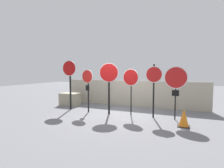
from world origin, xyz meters
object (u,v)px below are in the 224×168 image
object	(u,v)px
stop_sign_2	(109,79)
stop_sign_3	(131,80)
stop_sign_0	(70,75)
stop_sign_5	(176,80)
stop_sign_4	(154,80)
traffic_cone_0	(184,118)
stop_sign_1	(88,81)
storage_crate	(70,99)

from	to	relation	value
stop_sign_2	stop_sign_3	distance (m)	1.00
stop_sign_0	stop_sign_5	size ratio (longest dim) A/B	1.17
stop_sign_5	stop_sign_4	bearing A→B (deg)	179.21
stop_sign_2	traffic_cone_0	xyz separation A→B (m)	(3.22, -0.61, -1.33)
stop_sign_1	stop_sign_3	size ratio (longest dim) A/B	0.99
stop_sign_0	stop_sign_5	distance (m)	5.17
stop_sign_1	stop_sign_2	bearing A→B (deg)	11.60
stop_sign_1	stop_sign_5	size ratio (longest dim) A/B	0.95
stop_sign_2	stop_sign_3	world-z (taller)	stop_sign_2
traffic_cone_0	stop_sign_3	bearing A→B (deg)	159.56
stop_sign_4	stop_sign_5	xyz separation A→B (m)	(0.88, -0.00, 0.02)
stop_sign_5	traffic_cone_0	size ratio (longest dim) A/B	3.32
stop_sign_1	storage_crate	xyz separation A→B (m)	(-1.91, 1.18, -1.15)
stop_sign_1	stop_sign_3	xyz separation A→B (m)	(2.08, 0.26, 0.09)
stop_sign_3	stop_sign_1	bearing A→B (deg)	-164.06
stop_sign_0	storage_crate	xyz separation A→B (m)	(-0.74, 0.99, -1.43)
stop_sign_0	stop_sign_1	world-z (taller)	stop_sign_0
stop_sign_3	stop_sign_5	xyz separation A→B (m)	(1.91, -0.05, 0.03)
stop_sign_4	stop_sign_2	bearing A→B (deg)	173.91
stop_sign_1	stop_sign_5	distance (m)	4.00
stop_sign_3	stop_sign_4	distance (m)	1.03
traffic_cone_0	stop_sign_5	bearing A→B (deg)	113.37
stop_sign_4	traffic_cone_0	distance (m)	1.95
stop_sign_1	traffic_cone_0	xyz separation A→B (m)	(4.33, -0.58, -1.18)
stop_sign_1	traffic_cone_0	bearing A→B (deg)	2.53
stop_sign_0	traffic_cone_0	distance (m)	5.76
stop_sign_2	stop_sign_5	world-z (taller)	stop_sign_2
stop_sign_2	stop_sign_5	distance (m)	2.89
traffic_cone_0	storage_crate	world-z (taller)	storage_crate
stop_sign_3	stop_sign_4	world-z (taller)	stop_sign_4
stop_sign_3	stop_sign_5	bearing A→B (deg)	7.42
stop_sign_0	traffic_cone_0	xyz separation A→B (m)	(5.51, -0.77, -1.47)
stop_sign_5	storage_crate	bearing A→B (deg)	170.07
traffic_cone_0	storage_crate	bearing A→B (deg)	164.30
stop_sign_5	storage_crate	world-z (taller)	stop_sign_5
stop_sign_0	stop_sign_1	bearing A→B (deg)	-9.53
stop_sign_0	stop_sign_5	world-z (taller)	stop_sign_0
stop_sign_3	stop_sign_4	size ratio (longest dim) A/B	0.92
stop_sign_0	stop_sign_5	bearing A→B (deg)	-0.10
stop_sign_0	stop_sign_2	xyz separation A→B (m)	(2.29, -0.16, -0.13)
stop_sign_2	traffic_cone_0	size ratio (longest dim) A/B	3.60
stop_sign_0	storage_crate	size ratio (longest dim) A/B	2.35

